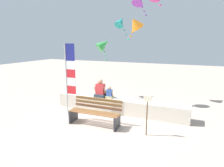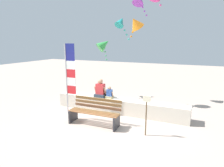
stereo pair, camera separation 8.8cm
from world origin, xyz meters
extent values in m
plane|color=#BAA595|center=(0.00, 0.00, 0.00)|extent=(40.00, 40.00, 0.00)
cube|color=beige|center=(0.00, 0.82, 0.29)|extent=(5.42, 0.56, 0.57)
cube|color=#965F39|center=(-0.31, -0.83, 0.45)|extent=(1.79, 0.12, 0.03)
cube|color=brown|center=(-0.31, -0.72, 0.45)|extent=(1.79, 0.12, 0.03)
cube|color=#935D34|center=(-0.32, -0.61, 0.45)|extent=(1.79, 0.12, 0.03)
cube|color=olive|center=(-0.32, -0.50, 0.45)|extent=(1.79, 0.12, 0.03)
cube|color=#895C42|center=(-0.32, -0.39, 0.57)|extent=(1.79, 0.10, 0.10)
cube|color=olive|center=(-0.32, -0.37, 0.70)|extent=(1.79, 0.10, 0.10)
cube|color=brown|center=(-0.32, -0.34, 0.83)|extent=(1.79, 0.10, 0.10)
cube|color=#2D2D33|center=(-1.15, -0.69, 0.23)|extent=(0.07, 0.53, 0.45)
cube|color=#2D2D33|center=(0.52, -0.64, 0.23)|extent=(0.07, 0.53, 0.45)
cube|color=#2A3847|center=(-0.81, 0.78, 0.63)|extent=(0.45, 0.37, 0.12)
cube|color=#D5363A|center=(-0.81, 0.78, 0.91)|extent=(0.34, 0.22, 0.43)
cylinder|color=tan|center=(-1.02, 0.76, 0.86)|extent=(0.07, 0.17, 0.31)
cylinder|color=tan|center=(-0.59, 0.76, 0.86)|extent=(0.07, 0.17, 0.31)
sphere|color=tan|center=(-0.81, 0.78, 1.23)|extent=(0.21, 0.21, 0.21)
cube|color=tan|center=(-0.40, 0.78, 0.61)|extent=(0.29, 0.23, 0.08)
cube|color=#3558A7|center=(-0.40, 0.78, 0.79)|extent=(0.22, 0.14, 0.27)
cylinder|color=tan|center=(-0.53, 0.76, 0.76)|extent=(0.05, 0.11, 0.20)
cylinder|color=tan|center=(-0.26, 0.76, 0.76)|extent=(0.05, 0.11, 0.20)
sphere|color=tan|center=(-0.40, 0.78, 0.99)|extent=(0.14, 0.14, 0.14)
cylinder|color=#B7B7BC|center=(-1.85, -0.06, 1.37)|extent=(0.05, 0.05, 2.74)
cube|color=red|center=(-1.63, -0.06, 0.97)|extent=(0.39, 0.02, 0.32)
cube|color=white|center=(-1.63, -0.06, 1.30)|extent=(0.39, 0.02, 0.32)
cube|color=red|center=(-1.63, -0.06, 1.62)|extent=(0.39, 0.02, 0.32)
cube|color=white|center=(-1.63, -0.06, 1.94)|extent=(0.39, 0.02, 0.32)
cube|color=navy|center=(-1.63, -0.06, 2.26)|extent=(0.39, 0.02, 0.32)
cube|color=navy|center=(-1.63, -0.06, 2.58)|extent=(0.39, 0.02, 0.32)
cone|color=teal|center=(-0.34, 1.78, 3.63)|extent=(0.49, 0.64, 0.57)
sphere|color=teal|center=(-0.24, 1.76, 3.45)|extent=(0.08, 0.08, 0.08)
sphere|color=teal|center=(-0.14, 1.74, 3.27)|extent=(0.08, 0.08, 0.08)
sphere|color=teal|center=(-0.04, 1.72, 3.09)|extent=(0.08, 0.08, 0.08)
sphere|color=teal|center=(0.05, 1.70, 2.91)|extent=(0.08, 0.08, 0.08)
sphere|color=#DF4592|center=(1.27, 1.48, 4.28)|extent=(0.08, 0.08, 0.08)
sphere|color=#DF4592|center=(1.35, 1.42, 4.10)|extent=(0.08, 0.08, 0.08)
cone|color=green|center=(-1.65, 2.82, 2.68)|extent=(0.95, 0.95, 0.79)
sphere|color=#37A259|center=(-1.58, 2.74, 2.50)|extent=(0.08, 0.08, 0.08)
sphere|color=#37A259|center=(-1.51, 2.67, 2.32)|extent=(0.08, 0.08, 0.08)
sphere|color=#37A259|center=(-1.45, 2.60, 2.14)|extent=(0.08, 0.08, 0.08)
sphere|color=#37A259|center=(-1.38, 2.53, 1.96)|extent=(0.08, 0.08, 0.08)
sphere|color=#A147CB|center=(0.17, 2.93, 4.50)|extent=(0.08, 0.08, 0.08)
sphere|color=#A147CB|center=(0.26, 2.91, 4.32)|extent=(0.08, 0.08, 0.08)
sphere|color=#A147CB|center=(0.36, 2.89, 4.14)|extent=(0.08, 0.08, 0.08)
sphere|color=#A147CB|center=(0.46, 2.88, 3.96)|extent=(0.08, 0.08, 0.08)
cone|color=orange|center=(0.24, 1.99, 3.57)|extent=(0.86, 0.90, 0.69)
sphere|color=orange|center=(0.16, 2.05, 3.39)|extent=(0.08, 0.08, 0.08)
sphere|color=orange|center=(0.08, 2.11, 3.21)|extent=(0.08, 0.08, 0.08)
sphere|color=orange|center=(0.00, 2.17, 3.03)|extent=(0.08, 0.08, 0.08)
cylinder|color=brown|center=(1.50, -0.69, 0.53)|extent=(0.04, 0.04, 1.05)
cube|color=beige|center=(1.50, -0.69, 1.15)|extent=(0.24, 0.04, 0.18)
camera|label=1|loc=(2.80, -6.24, 2.80)|focal=31.69mm
camera|label=2|loc=(2.88, -6.21, 2.80)|focal=31.69mm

